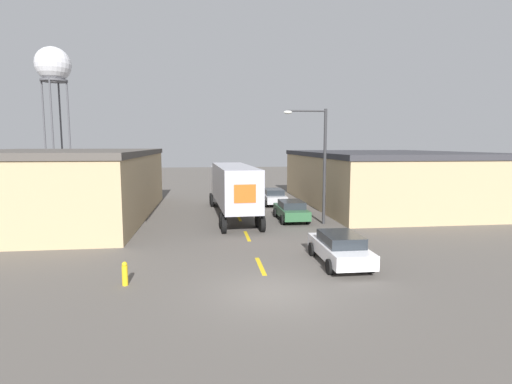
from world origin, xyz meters
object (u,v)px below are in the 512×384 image
Objects in this scene: parked_car_right_near at (340,248)px; water_tower at (53,67)px; parked_car_right_mid at (291,210)px; semi_truck at (232,185)px; street_lamp at (319,157)px; fire_hydrant at (125,274)px; parked_car_right_far at (273,196)px.

parked_car_right_near is 0.22× the size of water_tower.
parked_car_right_mid is (0.00, 10.38, 0.00)m from parked_car_right_near.
semi_truck is 7.13m from street_lamp.
water_tower is at bearing 119.87° from parked_car_right_near.
parked_car_right_near is 1.00× the size of parked_car_right_mid.
parked_car_right_mid is 0.22× the size of water_tower.
street_lamp is at bearing -53.90° from water_tower.
water_tower is 60.23m from fire_hydrant.
semi_truck is 3.01× the size of parked_car_right_far.
water_tower is 2.70× the size of street_lamp.
parked_car_right_far is 4.86× the size of fire_hydrant.
street_lamp is 15.53m from fire_hydrant.
parked_car_right_far is (4.03, 5.13, -1.58)m from semi_truck.
water_tower reaches higher than street_lamp.
parked_car_right_near is 4.86× the size of fire_hydrant.
fire_hydrant is (-9.05, -12.04, -0.29)m from parked_car_right_mid.
semi_truck is 3.01× the size of parked_car_right_near.
parked_car_right_far is (0.00, 7.52, 0.00)m from parked_car_right_mid.
semi_truck is at bearing 145.54° from street_lamp.
parked_car_right_mid and parked_car_right_far have the same top height.
parked_car_right_near and parked_car_right_mid have the same top height.
parked_car_right_mid is at bearing -54.36° from water_tower.
water_tower is (-25.93, 39.38, 15.31)m from semi_truck.
semi_truck reaches higher than parked_car_right_far.
parked_car_right_far is at bearing 90.00° from parked_car_right_mid.
parked_car_right_far is 0.59× the size of street_lamp.
fire_hydrant is (-9.05, -19.56, -0.29)m from parked_car_right_far.
parked_car_right_near is 10.38m from parked_car_right_mid.
parked_car_right_mid is at bearing 90.00° from parked_car_right_near.
parked_car_right_near is at bearing -90.00° from parked_car_right_mid.
street_lamp is at bearing -80.11° from parked_car_right_far.
parked_car_right_mid is at bearing 53.06° from fire_hydrant.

